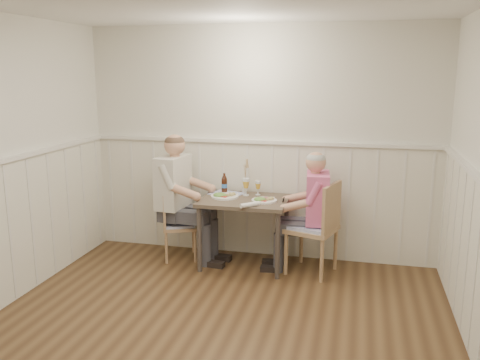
{
  "coord_description": "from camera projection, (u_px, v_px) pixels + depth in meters",
  "views": [
    {
      "loc": [
        1.1,
        -3.31,
        2.1
      ],
      "look_at": [
        -0.09,
        1.64,
        1.0
      ],
      "focal_mm": 38.0,
      "sensor_mm": 36.0,
      "label": 1
    }
  ],
  "objects": [
    {
      "name": "rolled_napkin",
      "position": [
        250.0,
        205.0,
        5.13
      ],
      "size": [
        0.19,
        0.18,
        0.05
      ],
      "color": "white",
      "rests_on": "dining_table"
    },
    {
      "name": "beer_bottle",
      "position": [
        224.0,
        184.0,
        5.67
      ],
      "size": [
        0.07,
        0.07,
        0.23
      ],
      "color": "black",
      "rests_on": "dining_table"
    },
    {
      "name": "ground_plane",
      "position": [
        201.0,
        354.0,
        3.85
      ],
      "size": [
        4.5,
        4.5,
        0.0
      ],
      "primitive_type": "plane",
      "color": "#442D19"
    },
    {
      "name": "gingham_mat",
      "position": [
        226.0,
        194.0,
        5.67
      ],
      "size": [
        0.41,
        0.36,
        0.01
      ],
      "color": "#6070BB",
      "rests_on": "dining_table"
    },
    {
      "name": "grass_vase",
      "position": [
        244.0,
        177.0,
        5.68
      ],
      "size": [
        0.05,
        0.05,
        0.41
      ],
      "color": "silver",
      "rests_on": "dining_table"
    },
    {
      "name": "plate_man",
      "position": [
        263.0,
        199.0,
        5.35
      ],
      "size": [
        0.27,
        0.27,
        0.07
      ],
      "color": "white",
      "rests_on": "dining_table"
    },
    {
      "name": "dining_table",
      "position": [
        244.0,
        208.0,
        5.48
      ],
      "size": [
        0.93,
        0.7,
        0.75
      ],
      "color": "#4C4639",
      "rests_on": "ground"
    },
    {
      "name": "diner_cream",
      "position": [
        177.0,
        207.0,
        5.68
      ],
      "size": [
        0.7,
        0.49,
        1.45
      ],
      "color": "#3F3F47",
      "rests_on": "ground"
    },
    {
      "name": "chair_right",
      "position": [
        317.0,
        225.0,
        5.27
      ],
      "size": [
        0.58,
        0.58,
        0.98
      ],
      "color": "#986E55",
      "rests_on": "ground"
    },
    {
      "name": "beer_glass_a",
      "position": [
        258.0,
        186.0,
        5.61
      ],
      "size": [
        0.06,
        0.06,
        0.16
      ],
      "color": "silver",
      "rests_on": "dining_table"
    },
    {
      "name": "room_shell",
      "position": [
        197.0,
        156.0,
        3.53
      ],
      "size": [
        4.04,
        4.54,
        2.6
      ],
      "color": "silver",
      "rests_on": "ground"
    },
    {
      "name": "chair_left",
      "position": [
        175.0,
        222.0,
        5.72
      ],
      "size": [
        0.48,
        0.48,
        0.79
      ],
      "color": "#986E55",
      "rests_on": "ground"
    },
    {
      "name": "beer_glass_b",
      "position": [
        246.0,
        184.0,
        5.58
      ],
      "size": [
        0.08,
        0.08,
        0.19
      ],
      "color": "silver",
      "rests_on": "dining_table"
    },
    {
      "name": "man_in_pink",
      "position": [
        313.0,
        221.0,
        5.34
      ],
      "size": [
        0.63,
        0.44,
        1.31
      ],
      "color": "#3F3F47",
      "rests_on": "ground"
    },
    {
      "name": "wainscot",
      "position": [
        224.0,
        239.0,
        4.35
      ],
      "size": [
        4.0,
        4.49,
        1.34
      ],
      "color": "silver",
      "rests_on": "ground"
    },
    {
      "name": "plate_diner",
      "position": [
        223.0,
        195.0,
        5.52
      ],
      "size": [
        0.31,
        0.31,
        0.08
      ],
      "color": "white",
      "rests_on": "dining_table"
    }
  ]
}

